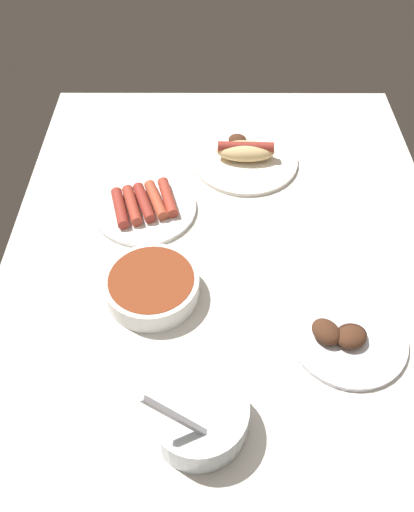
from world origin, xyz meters
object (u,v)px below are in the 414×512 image
plate_hotdog_assembled (245,156)px  bowl_chili (152,286)px  plate_grilled_meat (345,335)px  bowl_coleslaw (199,415)px  plate_sausages (144,206)px

plate_hotdog_assembled → bowl_chili: plate_hotdog_assembled is taller
plate_grilled_meat → bowl_chili: (-9.67, -34.27, 1.51)cm
bowl_chili → plate_grilled_meat: bearing=74.2°
bowl_coleslaw → plate_grilled_meat: size_ratio=0.74×
bowl_coleslaw → plate_sausages: bowl_coleslaw is taller
bowl_coleslaw → bowl_chili: bearing=-160.5°
plate_grilled_meat → plate_hotdog_assembled: plate_hotdog_assembled is taller
plate_grilled_meat → plate_sausages: 49.74cm
plate_hotdog_assembled → bowl_chili: size_ratio=1.42×
plate_grilled_meat → plate_sausages: plate_grilled_meat is taller
bowl_chili → bowl_coleslaw: bearing=19.5°
bowl_coleslaw → plate_hotdog_assembled: bearing=171.2°
bowl_chili → plate_hotdog_assembled: bearing=154.3°
plate_grilled_meat → bowl_chili: 35.64cm
bowl_coleslaw → plate_hotdog_assembled: 65.61cm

